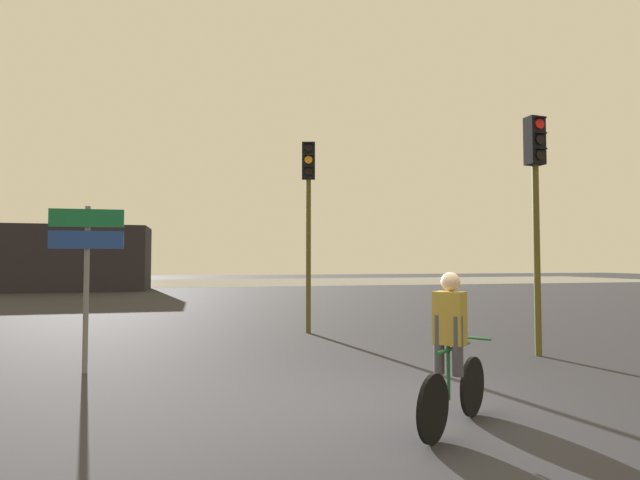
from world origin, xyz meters
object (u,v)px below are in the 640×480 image
object	(u,v)px
distant_building	(46,258)
traffic_light_center	(309,201)
traffic_light_near_right	(536,189)
direction_sign_post	(86,257)
cyclist	(452,350)

from	to	relation	value
distant_building	traffic_light_center	size ratio (longest dim) A/B	2.46
traffic_light_center	traffic_light_near_right	distance (m)	5.21
traffic_light_near_right	direction_sign_post	distance (m)	7.91
distant_building	traffic_light_near_right	world-z (taller)	traffic_light_near_right
direction_sign_post	cyclist	world-z (taller)	direction_sign_post
traffic_light_center	direction_sign_post	xyz separation A→B (m)	(-4.32, -3.44, -1.43)
traffic_light_center	direction_sign_post	bearing A→B (deg)	51.78
traffic_light_near_right	direction_sign_post	size ratio (longest dim) A/B	1.71
distant_building	traffic_light_near_right	size ratio (longest dim) A/B	2.59
traffic_light_near_right	cyclist	bearing A→B (deg)	37.44
traffic_light_center	cyclist	distance (m)	7.56
traffic_light_near_right	direction_sign_post	bearing A→B (deg)	-8.58
distant_building	direction_sign_post	bearing A→B (deg)	-73.76
traffic_light_center	traffic_light_near_right	xyz separation A→B (m)	(3.47, -3.88, -0.14)
cyclist	traffic_light_center	bearing A→B (deg)	140.12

